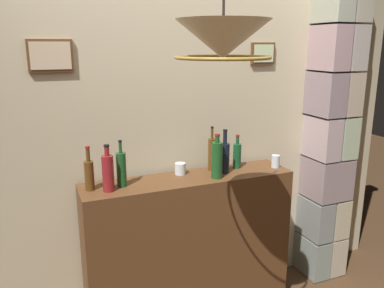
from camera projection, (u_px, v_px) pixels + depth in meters
name	position (u px, v px, depth m)	size (l,w,h in m)	color
panelled_rear_partition	(176.00, 108.00, 2.80)	(3.75, 0.15, 2.85)	beige
stone_pillar	(329.00, 117.00, 3.15)	(0.34, 0.37, 2.78)	gray
bar_shelf_unit	(189.00, 247.00, 2.82)	(1.48, 0.34, 1.06)	brown
liquor_bottle_rum	(121.00, 169.00, 2.50)	(0.06, 0.06, 0.31)	#1B4C21
liquor_bottle_rye	(89.00, 174.00, 2.43)	(0.06, 0.06, 0.29)	#583715
liquor_bottle_sherry	(108.00, 172.00, 2.41)	(0.07, 0.07, 0.30)	maroon
liquor_bottle_brandy	(225.00, 156.00, 2.76)	(0.07, 0.07, 0.32)	black
liquor_bottle_vodka	(237.00, 155.00, 2.88)	(0.06, 0.06, 0.25)	#174C27
liquor_bottle_vermouth	(212.00, 154.00, 2.82)	(0.06, 0.06, 0.32)	#5B3815
liquor_bottle_scotch	(217.00, 159.00, 2.65)	(0.08, 0.08, 0.31)	#1B4D21
glass_tumbler_rocks	(276.00, 161.00, 2.90)	(0.06, 0.06, 0.09)	silver
glass_tumbler_highball	(180.00, 169.00, 2.75)	(0.08, 0.08, 0.08)	silver
pendant_lamp	(223.00, 41.00, 1.77)	(0.45, 0.45, 0.60)	#EFE5C6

